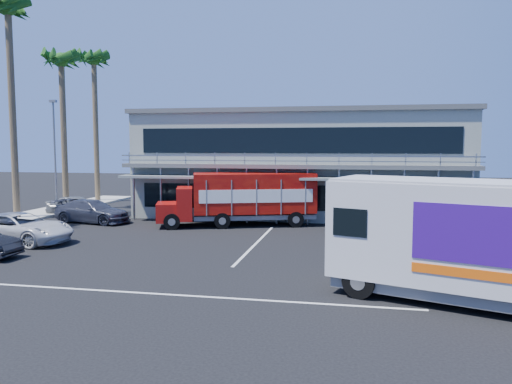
# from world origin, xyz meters

# --- Properties ---
(ground) EXTENTS (120.00, 120.00, 0.00)m
(ground) POSITION_xyz_m (0.00, 0.00, 0.00)
(ground) COLOR black
(ground) RESTS_ON ground
(building) EXTENTS (22.40, 12.00, 7.30)m
(building) POSITION_xyz_m (3.00, 14.94, 3.66)
(building) COLOR gray
(building) RESTS_ON ground
(palm_d) EXTENTS (2.80, 2.80, 14.75)m
(palm_d) POSITION_xyz_m (-15.20, 8.00, 12.80)
(palm_d) COLOR brown
(palm_d) RESTS_ON ground
(palm_e) EXTENTS (2.80, 2.80, 12.25)m
(palm_e) POSITION_xyz_m (-14.70, 13.00, 10.57)
(palm_e) COLOR brown
(palm_e) RESTS_ON ground
(palm_f) EXTENTS (2.80, 2.80, 13.25)m
(palm_f) POSITION_xyz_m (-15.10, 18.50, 11.47)
(palm_f) COLOR brown
(palm_f) RESTS_ON ground
(light_pole_far) EXTENTS (0.50, 0.25, 8.09)m
(light_pole_far) POSITION_xyz_m (-14.20, 11.00, 4.50)
(light_pole_far) COLOR gray
(light_pole_far) RESTS_ON ground
(red_truck) EXTENTS (9.73, 5.02, 3.20)m
(red_truck) POSITION_xyz_m (0.17, 8.30, 1.76)
(red_truck) COLOR #A0110C
(red_truck) RESTS_ON ground
(white_van) EXTENTS (8.28, 5.15, 3.83)m
(white_van) POSITION_xyz_m (9.99, -5.00, 2.03)
(white_van) COLOR silver
(white_van) RESTS_ON ground
(parked_car_c) EXTENTS (5.67, 2.98, 1.52)m
(parked_car_c) POSITION_xyz_m (-9.70, 0.80, 0.76)
(parked_car_c) COLOR silver
(parked_car_c) RESTS_ON ground
(parked_car_d) EXTENTS (5.26, 2.83, 1.45)m
(parked_car_d) POSITION_xyz_m (-9.50, 7.60, 0.72)
(parked_car_d) COLOR #323442
(parked_car_d) RESTS_ON ground
(parked_car_e) EXTENTS (4.29, 2.44, 1.37)m
(parked_car_e) POSITION_xyz_m (-12.50, 10.80, 0.69)
(parked_car_e) COLOR slate
(parked_car_e) RESTS_ON ground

